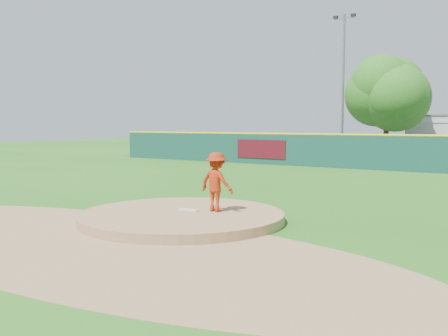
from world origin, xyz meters
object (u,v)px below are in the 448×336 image
Objects in this scene: pitcher at (216,182)px; deciduous_tree at (387,96)px; playground_slide at (246,147)px; van at (404,150)px; light_pole_left at (343,80)px.

pitcher is 0.22× the size of deciduous_tree.
pitcher reaches higher than playground_slide.
deciduous_tree reaches higher than van.
pitcher is 0.57× the size of playground_slide.
light_pole_left reaches higher than deciduous_tree.
deciduous_tree reaches higher than pitcher.
deciduous_tree reaches higher than playground_slide.
pitcher is 0.29× the size of van.
light_pole_left is (7.07, 2.73, 5.26)m from playground_slide.
light_pole_left reaches higher than playground_slide.
playground_slide is (-13.77, 23.64, -0.27)m from pitcher.
playground_slide is 0.26× the size of light_pole_left.
light_pole_left is at bearing 21.11° from playground_slide.
deciduous_tree is (-1.06, -0.87, 3.76)m from van.
deciduous_tree is (11.07, 0.73, 3.76)m from playground_slide.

